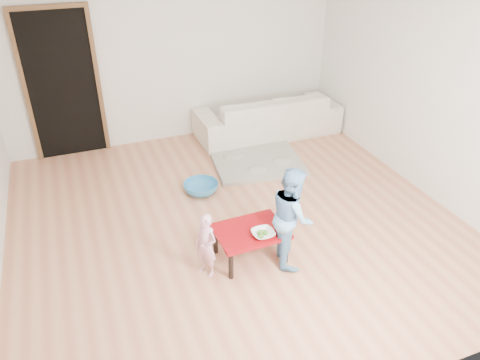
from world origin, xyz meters
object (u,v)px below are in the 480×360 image
sofa (267,115)px  child_pink (206,246)px  bowl (263,234)px  basin (201,188)px  child_blue (292,216)px  red_table (250,244)px

sofa → child_pink: size_ratio=3.30×
bowl → basin: 1.59m
child_pink → child_blue: bearing=52.5°
child_blue → basin: size_ratio=2.39×
child_pink → basin: child_pink is taller
sofa → red_table: (-1.41, -2.75, -0.15)m
sofa → bowl: 3.18m
sofa → child_pink: child_pink is taller
child_pink → child_blue: child_blue is taller
child_blue → bowl: bearing=102.5°
child_blue → child_pink: bearing=99.7°
bowl → red_table: bearing=119.1°
child_pink → child_blue: (0.87, -0.09, 0.19)m
red_table → bowl: 0.26m
sofa → child_blue: child_blue is taller
bowl → child_blue: 0.34m
red_table → bowl: bowl is taller
red_table → child_blue: size_ratio=0.66×
child_pink → sofa: bearing=114.5°
sofa → red_table: bearing=62.8°
red_table → child_blue: bearing=-22.6°
child_pink → bowl: bearing=51.0°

